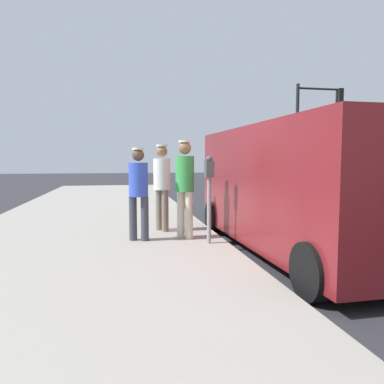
{
  "coord_description": "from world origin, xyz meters",
  "views": [
    {
      "loc": [
        2.84,
        5.65,
        1.6
      ],
      "look_at": [
        1.65,
        -0.58,
        1.05
      ],
      "focal_mm": 34.94,
      "sensor_mm": 36.0,
      "label": 1
    }
  ],
  "objects": [
    {
      "name": "pedestrian_in_white",
      "position": [
        2.02,
        -1.9,
        1.16
      ],
      "size": [
        0.34,
        0.34,
        1.75
      ],
      "color": "#726656",
      "rests_on": "sidewalk_slab"
    },
    {
      "name": "sidewalk_slab",
      "position": [
        3.5,
        0.0,
        0.07
      ],
      "size": [
        5.0,
        32.0,
        0.15
      ],
      "primitive_type": "cube",
      "color": "#9E998E",
      "rests_on": "ground"
    },
    {
      "name": "ground_plane",
      "position": [
        0.0,
        0.0,
        0.0
      ],
      "size": [
        80.0,
        80.0,
        0.0
      ],
      "primitive_type": "plane",
      "color": "#2D2D33"
    },
    {
      "name": "parking_meter_near",
      "position": [
        1.35,
        -0.58,
        1.18
      ],
      "size": [
        0.14,
        0.18,
        1.52
      ],
      "color": "gray",
      "rests_on": "sidewalk_slab"
    },
    {
      "name": "pedestrian_in_green",
      "position": [
        1.69,
        -1.09,
        1.19
      ],
      "size": [
        0.34,
        0.34,
        1.8
      ],
      "color": "beige",
      "rests_on": "sidewalk_slab"
    },
    {
      "name": "parked_van",
      "position": [
        -0.15,
        -0.23,
        1.15
      ],
      "size": [
        2.26,
        5.26,
        2.15
      ],
      "color": "maroon",
      "rests_on": "ground"
    },
    {
      "name": "traffic_light_corner",
      "position": [
        -6.36,
        -11.21,
        3.52
      ],
      "size": [
        2.48,
        0.42,
        5.2
      ],
      "color": "black",
      "rests_on": "ground"
    },
    {
      "name": "pedestrian_in_blue",
      "position": [
        2.53,
        -1.04,
        1.1
      ],
      "size": [
        0.35,
        0.34,
        1.66
      ],
      "color": "#383D47",
      "rests_on": "sidewalk_slab"
    }
  ]
}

